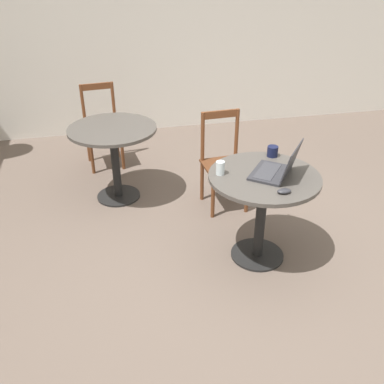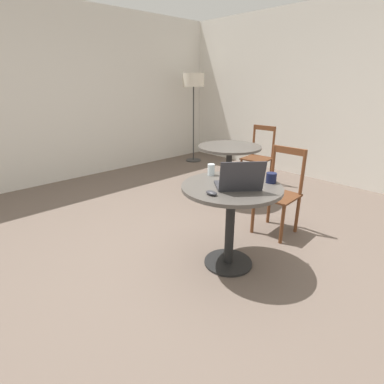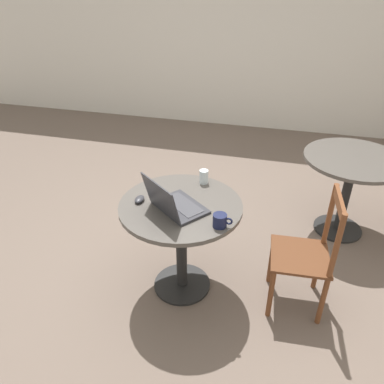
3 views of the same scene
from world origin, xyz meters
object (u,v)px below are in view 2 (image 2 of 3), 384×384
Objects in this scene: floor_lamp at (194,85)px; mug at (271,178)px; chair_near_right at (279,193)px; drinking_glass at (211,170)px; laptop at (239,182)px; cafe_table_near at (231,204)px; mouse at (212,193)px; cafe_table_mid at (229,158)px; chair_mid_right at (258,157)px.

floor_lamp is 3.79m from mug.
chair_near_right reaches higher than drinking_glass.
cafe_table_near is at bearing 77.03° from laptop.
laptop reaches higher than cafe_table_near.
laptop is 4.46× the size of drinking_glass.
mouse is (-1.15, -0.09, 0.32)m from chair_near_right.
cafe_table_mid is 1.55m from mug.
mug is (-2.04, -3.11, -0.70)m from floor_lamp.
chair_near_right reaches higher than cafe_table_near.
cafe_table_mid is 8.09× the size of drinking_glass.
mouse is 0.81× the size of mug.
chair_near_right is at bearing 4.34° from mouse.
floor_lamp is at bearing 48.49° from mouse.
cafe_table_near is 1.82× the size of laptop.
laptop is (-0.89, -0.14, 0.36)m from chair_near_right.
cafe_table_near is at bearing -128.64° from floor_lamp.
chair_near_right is (-0.35, -1.00, -0.14)m from cafe_table_mid.
mouse is (-2.63, -2.97, -0.73)m from floor_lamp.
floor_lamp is 4.03m from mouse.
floor_lamp is 3.90m from laptop.
mug reaches higher than cafe_table_mid.
floor_lamp reaches higher than chair_near_right.
cafe_table_near is 0.33m from mouse.
laptop is at bearing -128.09° from floor_lamp.
drinking_glass is at bearing 161.36° from chair_near_right.
chair_near_right reaches higher than cafe_table_mid.
drinking_glass reaches higher than cafe_table_mid.
chair_near_right is 0.71m from mug.
chair_near_right is 3.40m from floor_lamp.
chair_mid_right is 8.85× the size of drinking_glass.
chair_near_right reaches higher than mug.
drinking_glass is at bearing 43.78° from mouse.
mouse is at bearing -144.19° from cafe_table_mid.
chair_mid_right is 7.42× the size of mug.
chair_near_right is at bearing -117.10° from floor_lamp.
mug is at bearing -126.80° from cafe_table_mid.
laptop reaches higher than drinking_glass.
floor_lamp is at bearing 56.72° from mug.
cafe_table_mid is 1.37m from drinking_glass.
chair_near_right and chair_mid_right have the same top height.
mug is at bearing -16.53° from laptop.
laptop is 0.34m from mug.
floor_lamp is at bearing 62.90° from chair_near_right.
mug reaches higher than cafe_table_near.
chair_mid_right reaches higher than mug.
drinking_glass is at bearing -147.19° from cafe_table_mid.
cafe_table_mid is at bearing 32.81° from drinking_glass.
mug is (0.32, -0.10, -0.01)m from laptop.
drinking_glass is at bearing 75.22° from laptop.
mug is at bearing -123.28° from floor_lamp.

